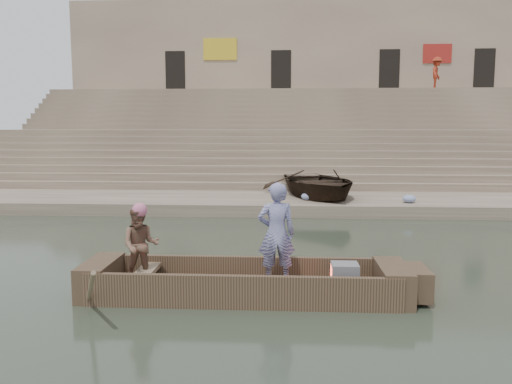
# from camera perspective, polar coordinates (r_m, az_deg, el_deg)

# --- Properties ---
(ground) EXTENTS (120.00, 120.00, 0.00)m
(ground) POSITION_cam_1_polar(r_m,az_deg,el_deg) (11.07, 11.76, -8.36)
(ground) COLOR #2A3326
(ground) RESTS_ON ground
(lower_landing) EXTENTS (32.00, 4.00, 0.40)m
(lower_landing) POSITION_cam_1_polar(r_m,az_deg,el_deg) (18.82, 8.25, -1.25)
(lower_landing) COLOR gray
(lower_landing) RESTS_ON ground
(mid_landing) EXTENTS (32.00, 3.00, 2.80)m
(mid_landing) POSITION_cam_1_polar(r_m,az_deg,el_deg) (26.14, 6.91, 3.77)
(mid_landing) COLOR gray
(mid_landing) RESTS_ON ground
(upper_landing) EXTENTS (32.00, 3.00, 5.20)m
(upper_landing) POSITION_cam_1_polar(r_m,az_deg,el_deg) (33.09, 6.19, 6.57)
(upper_landing) COLOR gray
(upper_landing) RESTS_ON ground
(ghat_steps) EXTENTS (32.00, 11.00, 5.20)m
(ghat_steps) POSITION_cam_1_polar(r_m,az_deg,el_deg) (27.81, 6.71, 4.80)
(ghat_steps) COLOR gray
(ghat_steps) RESTS_ON ground
(building_wall) EXTENTS (32.00, 5.07, 11.20)m
(building_wall) POSITION_cam_1_polar(r_m,az_deg,el_deg) (37.17, 5.95, 11.27)
(building_wall) COLOR tan
(building_wall) RESTS_ON ground
(main_rowboat) EXTENTS (5.00, 1.30, 0.22)m
(main_rowboat) POSITION_cam_1_polar(r_m,az_deg,el_deg) (9.16, -1.30, -10.81)
(main_rowboat) COLOR brown
(main_rowboat) RESTS_ON ground
(rowboat_trim) EXTENTS (6.04, 2.63, 2.02)m
(rowboat_trim) POSITION_cam_1_polar(r_m,az_deg,el_deg) (9.08, 0.02, -9.67)
(rowboat_trim) COLOR brown
(rowboat_trim) RESTS_ON ground
(standing_man) EXTENTS (0.70, 0.50, 1.78)m
(standing_man) POSITION_cam_1_polar(r_m,az_deg,el_deg) (8.96, 2.27, -4.59)
(standing_man) COLOR navy
(standing_man) RESTS_ON main_rowboat
(rowing_man) EXTENTS (0.73, 0.61, 1.35)m
(rowing_man) POSITION_cam_1_polar(r_m,az_deg,el_deg) (9.24, -12.62, -5.76)
(rowing_man) COLOR #22684A
(rowing_man) RESTS_ON main_rowboat
(television) EXTENTS (0.46, 0.42, 0.40)m
(television) POSITION_cam_1_polar(r_m,az_deg,el_deg) (9.09, 9.68, -9.00)
(television) COLOR slate
(television) RESTS_ON main_rowboat
(beached_rowboat) EXTENTS (4.58, 5.55, 1.00)m
(beached_rowboat) POSITION_cam_1_polar(r_m,az_deg,el_deg) (19.05, 6.85, 1.00)
(beached_rowboat) COLOR #2D2116
(beached_rowboat) RESTS_ON lower_landing
(pedestrian) EXTENTS (1.13, 1.40, 1.88)m
(pedestrian) POSITION_cam_1_polar(r_m,az_deg,el_deg) (33.53, 19.32, 12.28)
(pedestrian) COLOR #9B2E1A
(pedestrian) RESTS_ON upper_landing
(cloth_bundles) EXTENTS (3.84, 0.88, 0.26)m
(cloth_bundles) POSITION_cam_1_polar(r_m,az_deg,el_deg) (18.05, 11.13, -0.61)
(cloth_bundles) COLOR #3F5999
(cloth_bundles) RESTS_ON lower_landing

